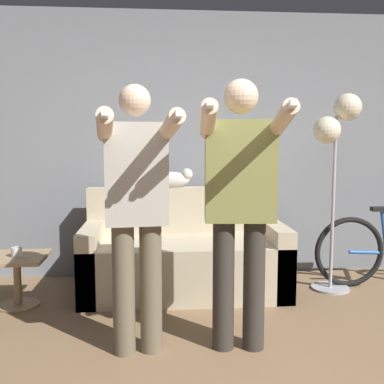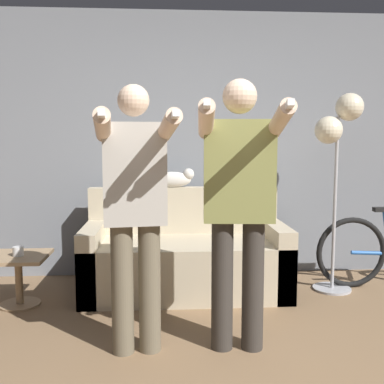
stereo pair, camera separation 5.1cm
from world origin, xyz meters
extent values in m
cube|color=gray|center=(0.00, 2.50, 1.30)|extent=(10.00, 0.05, 2.60)
cube|color=beige|center=(-0.22, 1.88, 0.24)|extent=(1.78, 0.83, 0.47)
cube|color=beige|center=(-0.22, 2.23, 0.69)|extent=(1.78, 0.14, 0.44)
cube|color=beige|center=(-1.03, 1.88, 0.31)|extent=(0.16, 0.83, 0.61)
cube|color=beige|center=(0.59, 1.88, 0.31)|extent=(0.16, 0.83, 0.61)
cylinder|color=#6B604C|center=(-0.67, 0.77, 0.42)|extent=(0.14, 0.14, 0.83)
cylinder|color=#6B604C|center=(-0.50, 0.78, 0.42)|extent=(0.14, 0.14, 0.83)
cube|color=#B7B2A8|center=(-0.59, 0.77, 1.14)|extent=(0.40, 0.26, 0.62)
sphere|color=beige|center=(-0.59, 0.77, 1.59)|extent=(0.19, 0.19, 0.19)
cylinder|color=beige|center=(-0.74, 0.51, 1.43)|extent=(0.15, 0.51, 0.18)
cube|color=white|center=(-0.71, 0.27, 1.47)|extent=(0.05, 0.13, 0.06)
cylinder|color=beige|center=(-0.38, 0.55, 1.43)|extent=(0.15, 0.51, 0.18)
cube|color=white|center=(-0.35, 0.31, 1.47)|extent=(0.05, 0.13, 0.06)
cylinder|color=#38332D|center=(-0.04, 0.78, 0.42)|extent=(0.14, 0.14, 0.84)
cylinder|color=#38332D|center=(0.16, 0.77, 0.42)|extent=(0.14, 0.14, 0.84)
cube|color=#8C8E4C|center=(0.06, 0.77, 1.16)|extent=(0.46, 0.26, 0.63)
sphere|color=beige|center=(0.06, 0.77, 1.62)|extent=(0.21, 0.21, 0.21)
cylinder|color=beige|center=(-0.17, 0.55, 1.46)|extent=(0.13, 0.51, 0.21)
cube|color=white|center=(-0.19, 0.31, 1.52)|extent=(0.05, 0.13, 0.06)
cylinder|color=beige|center=(0.25, 0.52, 1.46)|extent=(0.13, 0.51, 0.21)
cube|color=white|center=(0.23, 0.27, 1.52)|extent=(0.05, 0.13, 0.06)
ellipsoid|color=silver|center=(-0.33, 2.23, 0.98)|extent=(0.37, 0.12, 0.15)
sphere|color=silver|center=(-0.17, 2.23, 1.03)|extent=(0.11, 0.11, 0.11)
ellipsoid|color=silver|center=(-0.52, 2.25, 0.93)|extent=(0.20, 0.04, 0.04)
cone|color=silver|center=(-0.19, 2.21, 1.08)|extent=(0.03, 0.03, 0.03)
cone|color=silver|center=(-0.19, 2.25, 1.08)|extent=(0.03, 0.03, 0.03)
cylinder|color=#B2B2B7|center=(1.12, 1.87, 0.01)|extent=(0.34, 0.34, 0.02)
cylinder|color=#B2B2B7|center=(1.12, 1.87, 0.78)|extent=(0.03, 0.03, 1.56)
sphere|color=#F4E5C1|center=(1.22, 1.87, 1.64)|extent=(0.24, 0.24, 0.24)
sphere|color=#F4E5C1|center=(1.04, 1.87, 1.44)|extent=(0.24, 0.24, 0.24)
cylinder|color=#A38460|center=(-1.60, 1.66, 0.01)|extent=(0.33, 0.33, 0.02)
cylinder|color=#A38460|center=(-1.60, 1.66, 0.20)|extent=(0.06, 0.06, 0.39)
cube|color=#A38460|center=(-1.60, 1.66, 0.41)|extent=(0.47, 0.47, 0.03)
cylinder|color=white|center=(-1.59, 1.63, 0.46)|extent=(0.09, 0.09, 0.08)
torus|color=black|center=(1.31, 1.92, 0.33)|extent=(0.66, 0.05, 0.66)
cylinder|color=blue|center=(1.64, 1.92, 0.51)|extent=(0.10, 0.04, 0.40)
cylinder|color=blue|center=(1.49, 1.92, 0.32)|extent=(0.36, 0.04, 0.05)
cube|color=black|center=(1.60, 1.92, 0.73)|extent=(0.20, 0.07, 0.04)
camera|label=1|loc=(-0.47, -1.99, 1.34)|focal=42.00mm
camera|label=2|loc=(-0.42, -2.00, 1.34)|focal=42.00mm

